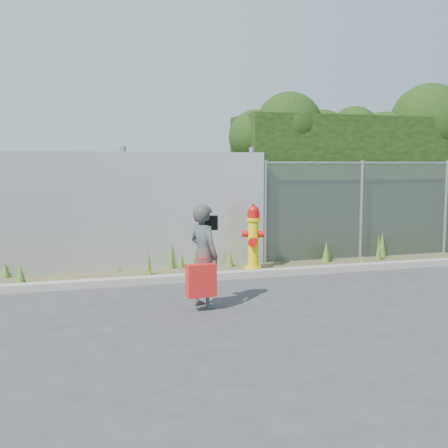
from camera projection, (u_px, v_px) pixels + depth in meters
name	position (u px, v px, depth m)	size (l,w,h in m)	color
ground	(273.00, 303.00, 8.03)	(80.00, 80.00, 0.00)	#353537
curb	(234.00, 275.00, 9.73)	(16.00, 0.22, 0.12)	gray
weed_strip	(239.00, 264.00, 10.47)	(16.00, 1.31, 0.54)	#484229
corrugated_fence	(36.00, 214.00, 9.81)	(8.50, 0.21, 2.30)	#B0B4B7
chainlink_fence	(404.00, 208.00, 12.02)	(6.50, 0.07, 2.05)	gray
hedge	(392.00, 162.00, 12.98)	(7.60, 2.00, 3.85)	black
fire_hydrant	(253.00, 238.00, 10.42)	(0.42, 0.37, 1.25)	#DFB80B
woman	(204.00, 256.00, 7.71)	(0.52, 0.34, 1.44)	#0E5A55
red_tote_bag	(201.00, 280.00, 7.52)	(0.40, 0.15, 0.53)	#AC2909
black_shoulder_bag	(208.00, 223.00, 7.83)	(0.27, 0.11, 0.20)	black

